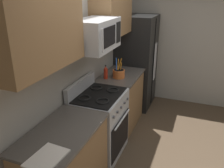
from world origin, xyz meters
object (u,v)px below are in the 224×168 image
at_px(range_oven, 100,124).
at_px(refrigerator, 136,62).
at_px(cutting_board, 47,158).
at_px(utensil_crock, 119,73).
at_px(microwave, 96,35).
at_px(bottle_hot_sauce, 106,72).

bearing_deg(range_oven, refrigerator, -0.56).
relative_size(range_oven, cutting_board, 3.21).
bearing_deg(utensil_crock, microwave, 176.93).
height_order(range_oven, bottle_hot_sauce, bottle_hot_sauce).
bearing_deg(bottle_hot_sauce, microwave, -167.80).
height_order(microwave, bottle_hot_sauce, microwave).
height_order(refrigerator, bottle_hot_sauce, refrigerator).
distance_m(microwave, cutting_board, 1.54).
bearing_deg(range_oven, microwave, 90.08).
bearing_deg(microwave, bottle_hot_sauce, 12.20).
xyz_separation_m(microwave, utensil_crock, (0.74, -0.04, -0.73)).
xyz_separation_m(refrigerator, cutting_board, (-3.08, -0.09, 0.03)).
relative_size(range_oven, utensil_crock, 3.36).
xyz_separation_m(microwave, bottle_hot_sauce, (0.63, 0.14, -0.70)).
bearing_deg(cutting_board, bottle_hot_sauce, 7.95).
xyz_separation_m(range_oven, microwave, (-0.00, 0.03, 1.24)).
relative_size(refrigerator, bottle_hot_sauce, 8.13).
distance_m(refrigerator, microwave, 1.94).
bearing_deg(microwave, utensil_crock, -3.07).
distance_m(range_oven, utensil_crock, 0.90).
distance_m(cutting_board, bottle_hot_sauce, 1.96).
xyz_separation_m(refrigerator, bottle_hot_sauce, (-1.13, 0.18, 0.12)).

